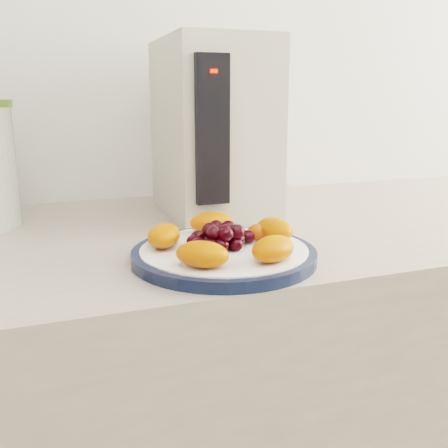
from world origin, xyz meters
name	(u,v)px	position (x,y,z in m)	size (l,w,h in m)	color
wall_back	(111,0)	(0.00, 1.51, 1.30)	(3.50, 0.02, 2.60)	silver
plate_rim	(224,255)	(0.06, 1.02, 0.91)	(0.25, 0.25, 0.01)	#0F1932
plate_face	(224,254)	(0.06, 1.02, 0.91)	(0.22, 0.22, 0.02)	white
appliance_body	(213,128)	(0.14, 1.31, 1.06)	(0.18, 0.25, 0.31)	beige
appliance_panel	(212,131)	(0.10, 1.18, 1.06)	(0.05, 0.02, 0.23)	black
appliance_led	(214,71)	(0.10, 1.17, 1.15)	(0.01, 0.01, 0.01)	#FF0C05
fruit_plate	(226,237)	(0.06, 1.02, 0.93)	(0.21, 0.21, 0.04)	#D74507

